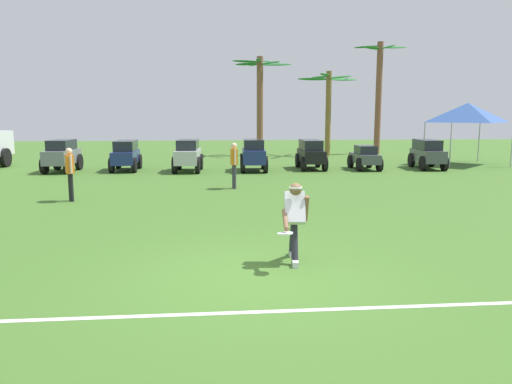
% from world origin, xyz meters
% --- Properties ---
extents(ground_plane, '(80.00, 80.00, 0.00)m').
position_xyz_m(ground_plane, '(0.00, 0.00, 0.00)').
color(ground_plane, '#3E6926').
extents(field_line_paint, '(25.73, 0.41, 0.01)m').
position_xyz_m(field_line_paint, '(0.00, -1.46, 0.00)').
color(field_line_paint, white).
rests_on(field_line_paint, ground_plane).
extents(frisbee_thrower, '(0.51, 1.11, 1.41)m').
position_xyz_m(frisbee_thrower, '(0.70, 0.66, 0.79)').
color(frisbee_thrower, '#23232D').
rests_on(frisbee_thrower, ground_plane).
extents(frisbee_in_flight, '(0.36, 0.36, 0.05)m').
position_xyz_m(frisbee_in_flight, '(0.47, 0.14, 0.65)').
color(frisbee_in_flight, white).
extents(teammate_near_sideline, '(0.33, 0.48, 1.56)m').
position_xyz_m(teammate_near_sideline, '(-4.87, 7.21, 0.94)').
color(teammate_near_sideline, black).
rests_on(teammate_near_sideline, ground_plane).
extents(teammate_midfield, '(0.24, 0.50, 1.56)m').
position_xyz_m(teammate_midfield, '(-0.02, 9.31, 0.94)').
color(teammate_midfield, '#33333D').
rests_on(teammate_midfield, ground_plane).
extents(parked_car_slot_a, '(1.25, 2.39, 1.40)m').
position_xyz_m(parked_car_slot_a, '(-7.37, 14.86, 0.74)').
color(parked_car_slot_a, slate).
rests_on(parked_car_slot_a, ground_plane).
extents(parked_car_slot_b, '(1.17, 2.41, 1.34)m').
position_xyz_m(parked_car_slot_b, '(-4.66, 15.14, 0.72)').
color(parked_car_slot_b, navy).
rests_on(parked_car_slot_b, ground_plane).
extents(parked_car_slot_c, '(1.28, 2.40, 1.40)m').
position_xyz_m(parked_car_slot_c, '(-1.86, 14.55, 0.74)').
color(parked_car_slot_c, '#B7BABF').
rests_on(parked_car_slot_c, ground_plane).
extents(parked_car_slot_d, '(1.24, 2.38, 1.40)m').
position_xyz_m(parked_car_slot_d, '(1.04, 14.55, 0.74)').
color(parked_car_slot_d, navy).
rests_on(parked_car_slot_d, ground_plane).
extents(parked_car_slot_e, '(1.17, 2.41, 1.34)m').
position_xyz_m(parked_car_slot_e, '(3.73, 15.08, 0.72)').
color(parked_car_slot_e, black).
rests_on(parked_car_slot_e, ground_plane).
extents(parked_car_slot_f, '(1.09, 2.21, 1.10)m').
position_xyz_m(parked_car_slot_f, '(6.16, 14.69, 0.56)').
color(parked_car_slot_f, '#474C51').
rests_on(parked_car_slot_f, ground_plane).
extents(parked_car_slot_g, '(1.32, 2.47, 1.34)m').
position_xyz_m(parked_car_slot_g, '(9.14, 14.80, 0.72)').
color(parked_car_slot_g, '#474C51').
rests_on(parked_car_slot_g, ground_plane).
extents(palm_tree_far_left, '(3.60, 3.39, 5.90)m').
position_xyz_m(palm_tree_far_left, '(2.06, 22.85, 3.50)').
color(palm_tree_far_left, brown).
rests_on(palm_tree_far_left, ground_plane).
extents(palm_tree_left_of_centre, '(3.63, 3.32, 5.02)m').
position_xyz_m(palm_tree_left_of_centre, '(6.11, 22.27, 3.10)').
color(palm_tree_left_of_centre, brown).
rests_on(palm_tree_left_of_centre, ground_plane).
extents(palm_tree_right_of_centre, '(3.08, 3.50, 6.91)m').
position_xyz_m(palm_tree_right_of_centre, '(9.56, 23.48, 3.89)').
color(palm_tree_right_of_centre, brown).
rests_on(palm_tree_right_of_centre, ground_plane).
extents(event_tent, '(3.17, 3.17, 3.06)m').
position_xyz_m(event_tent, '(11.88, 16.60, 2.58)').
color(event_tent, '#B2B5BA').
rests_on(event_tent, ground_plane).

